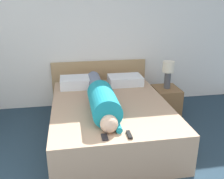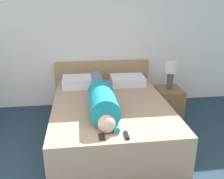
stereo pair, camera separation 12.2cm
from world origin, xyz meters
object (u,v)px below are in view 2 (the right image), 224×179
Objects in this scene: nightstand at (168,102)px; cell_phone at (102,137)px; table_lamp at (171,72)px; tv_remote at (126,135)px; pillow_near_headboard at (81,82)px; person_lying at (101,98)px; pillow_second at (127,80)px; bed at (111,120)px.

nightstand is 3.61× the size of cell_phone.
tv_remote is (-0.98, -1.44, -0.23)m from table_lamp.
tv_remote is (0.45, -1.61, -0.07)m from pillow_near_headboard.
nightstand is 0.52m from table_lamp.
pillow_second is at bearing 59.79° from person_lying.
person_lying reaches higher than cell_phone.
cell_phone is (-1.24, -1.43, 0.29)m from nightstand.
person_lying is 0.78m from tv_remote.
nightstand is 1.05× the size of table_lamp.
pillow_second is 4.18× the size of cell_phone.
cell_phone reaches higher than bed.
person_lying reaches higher than tv_remote.
table_lamp is at bearing 30.83° from person_lying.
table_lamp is 0.78× the size of pillow_near_headboard.
tv_remote reaches higher than cell_phone.
pillow_second is at bearing 165.30° from nightstand.
pillow_near_headboard is at bearing 173.05° from nightstand.
pillow_second is at bearing 78.89° from tv_remote.
bed is at bearing -61.61° from pillow_near_headboard.
tv_remote is (0.05, -0.89, 0.27)m from bed.
table_lamp is 0.82× the size of pillow_second.
pillow_second is 1.65m from tv_remote.
tv_remote is at bearing -124.27° from nightstand.
nightstand is at bearing -6.95° from pillow_near_headboard.
person_lying reaches higher than pillow_near_headboard.
bed is 3.57× the size of pillow_near_headboard.
person_lying is 0.91m from pillow_near_headboard.
person_lying is 11.66× the size of tv_remote.
tv_remote is at bearing -1.63° from cell_phone.
bed is 4.56× the size of table_lamp.
pillow_second is 3.62× the size of tv_remote.
pillow_near_headboard is at bearing 96.76° from cell_phone.
table_lamp is 1.91m from cell_phone.
table_lamp reaches higher than person_lying.
bed is 1.17× the size of person_lying.
table_lamp reaches higher than cell_phone.
person_lying is at bearing 104.58° from tv_remote.
pillow_near_headboard is 1.62m from cell_phone.
pillow_second is at bearing 62.90° from bed.
pillow_second reaches higher than tv_remote.
person_lying reaches higher than nightstand.
person_lying is 0.75m from cell_phone.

